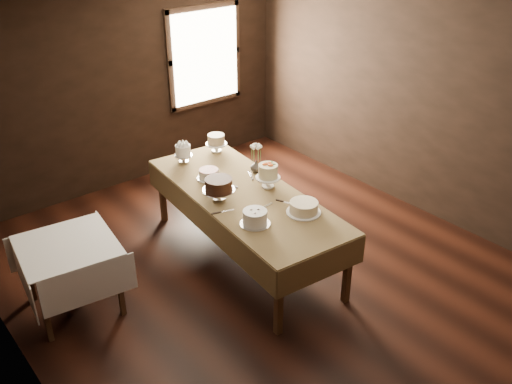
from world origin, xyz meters
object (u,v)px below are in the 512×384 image
object	(u,v)px
cake_cream	(304,208)
cake_server_c	(228,183)
cake_server_d	(250,174)
cake_flowers	(268,177)
cake_server_e	(227,211)
display_table	(244,198)
cake_server_a	(267,205)
side_table	(68,252)
flower_vase	(256,166)
cake_meringue	(183,154)
cake_server_b	(290,203)
cake_lattice	(209,175)
cake_chocolate	(219,190)
cake_speckled	(216,144)
cake_swirl	(255,218)

from	to	relation	value
cake_cream	cake_server_c	bearing A→B (deg)	101.36
cake_server_d	cake_server_c	bearing A→B (deg)	119.51
cake_flowers	cake_server_e	distance (m)	0.69
display_table	cake_server_a	xyz separation A→B (m)	(0.02, -0.37, 0.07)
cake_cream	cake_server_c	xyz separation A→B (m)	(-0.20, 1.01, -0.06)
cake_cream	cake_server_a	bearing A→B (deg)	119.00
side_table	cake_server_d	size ratio (longest dim) A/B	4.16
cake_cream	flower_vase	bearing A→B (deg)	77.90
cake_server_a	cake_meringue	bearing A→B (deg)	89.26
cake_flowers	cake_cream	bearing A→B (deg)	-97.30
cake_meringue	cake_server_b	xyz separation A→B (m)	(0.31, -1.57, -0.10)
side_table	flower_vase	bearing A→B (deg)	-1.76
cake_server_d	side_table	bearing A→B (deg)	114.79
cake_cream	cake_server_c	distance (m)	1.03
cake_meringue	cake_server_c	distance (m)	0.79
cake_flowers	cake_server_c	distance (m)	0.47
cake_meringue	cake_cream	distance (m)	1.81
display_table	cake_server_c	size ratio (longest dim) A/B	11.52
cake_server_d	flower_vase	world-z (taller)	flower_vase
cake_lattice	cake_server_c	bearing A→B (deg)	-66.16
side_table	cake_flowers	world-z (taller)	cake_flowers
cake_cream	cake_server_d	xyz separation A→B (m)	(0.13, 1.03, -0.06)
display_table	cake_cream	bearing A→B (deg)	-73.68
cake_lattice	cake_server_d	world-z (taller)	cake_lattice
cake_flowers	flower_vase	world-z (taller)	cake_flowers
side_table	cake_meringue	world-z (taller)	cake_meringue
side_table	cake_cream	bearing A→B (deg)	-28.03
cake_chocolate	flower_vase	world-z (taller)	cake_chocolate
cake_server_e	cake_speckled	bearing A→B (deg)	75.39
cake_server_b	flower_vase	bearing A→B (deg)	142.39
display_table	cake_server_a	world-z (taller)	cake_server_a
cake_speckled	cake_server_c	distance (m)	0.89
cake_cream	cake_server_a	distance (m)	0.40
cake_server_b	cake_lattice	bearing A→B (deg)	174.01
cake_lattice	cake_server_e	distance (m)	0.77
side_table	cake_swirl	bearing A→B (deg)	-31.93
display_table	side_table	size ratio (longest dim) A/B	2.77
cake_lattice	cake_server_c	size ratio (longest dim) A/B	1.17
side_table	cake_lattice	world-z (taller)	cake_lattice
cake_flowers	cake_chocolate	bearing A→B (deg)	168.57
display_table	side_table	world-z (taller)	display_table
display_table	cake_cream	xyz separation A→B (m)	(0.21, -0.71, 0.12)
cake_server_c	cake_server_d	world-z (taller)	same
cake_server_b	cake_server_e	size ratio (longest dim) A/B	1.00
display_table	flower_vase	xyz separation A→B (m)	(0.43, 0.32, 0.13)
display_table	cake_speckled	xyz separation A→B (m)	(0.41, 1.08, 0.17)
side_table	cake_cream	distance (m)	2.35
cake_speckled	cake_cream	size ratio (longest dim) A/B	0.66
cake_server_b	cake_server_c	distance (m)	0.82
cake_speckled	cake_server_c	world-z (taller)	cake_speckled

